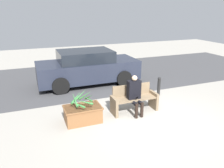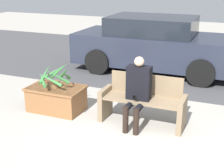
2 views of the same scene
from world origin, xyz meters
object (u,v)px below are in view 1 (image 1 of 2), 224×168
(potted_plant, at_px, (82,100))
(bollard_post, at_px, (159,86))
(planter_box, at_px, (83,114))
(parked_car, at_px, (88,67))
(bench, at_px, (134,99))
(person_seated, at_px, (135,93))

(potted_plant, xyz_separation_m, bollard_post, (3.35, 1.03, -0.32))
(planter_box, distance_m, potted_plant, 0.45)
(parked_car, height_order, bollard_post, parked_car)
(bench, xyz_separation_m, bollard_post, (1.57, 0.91, -0.02))
(bench, xyz_separation_m, person_seated, (-0.06, -0.17, 0.29))
(bollard_post, bearing_deg, person_seated, -146.36)
(bench, bearing_deg, bollard_post, 30.22)
(bench, xyz_separation_m, planter_box, (-1.78, -0.12, -0.15))
(potted_plant, relative_size, bollard_post, 0.98)
(potted_plant, bearing_deg, person_seated, -1.77)
(planter_box, relative_size, bollard_post, 1.47)
(bench, height_order, planter_box, bench)
(bollard_post, bearing_deg, planter_box, -162.87)
(planter_box, height_order, potted_plant, potted_plant)
(person_seated, bearing_deg, parked_car, 99.91)
(bench, relative_size, potted_plant, 2.12)
(potted_plant, distance_m, bollard_post, 3.52)
(bench, bearing_deg, potted_plant, -176.28)
(bench, distance_m, parked_car, 3.42)
(planter_box, bearing_deg, person_seated, -1.72)
(planter_box, bearing_deg, parked_car, 72.22)
(planter_box, height_order, parked_car, parked_car)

